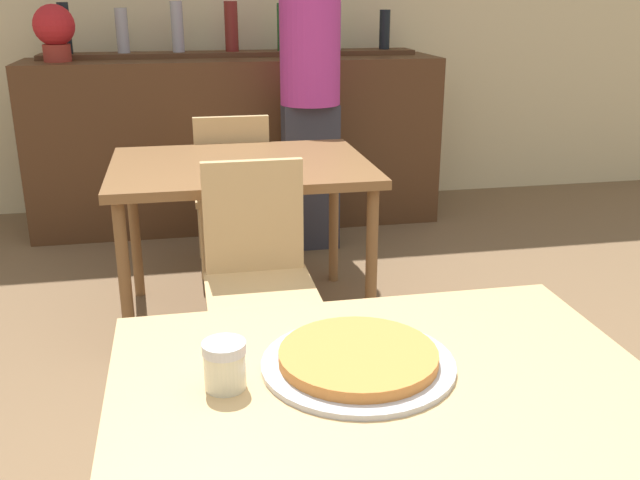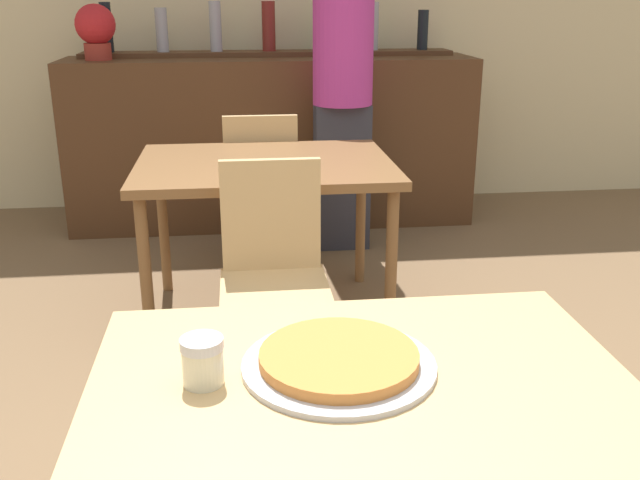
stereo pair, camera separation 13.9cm
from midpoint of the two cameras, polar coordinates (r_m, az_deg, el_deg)
name	(u,v)px [view 1 (the left image)]	position (r m, az deg, el deg)	size (l,w,h in m)	color
wall_back	(226,3)	(5.15, -8.32, 18.28)	(8.00, 0.05, 2.80)	beige
dining_table_near	(383,416)	(1.46, 2.27, -13.96)	(1.06, 0.76, 0.75)	tan
dining_table_far	(241,180)	(3.21, -7.57, 4.81)	(1.13, 0.88, 0.75)	brown
bar_counter	(237,143)	(4.73, -7.46, 7.73)	(2.60, 0.56, 1.08)	#4C2D19
bar_back_shelf	(233,43)	(4.79, -7.80, 15.37)	(2.39, 0.24, 0.34)	#4C2D19
chair_far_side_front	(258,264)	(2.68, -6.51, -1.97)	(0.40, 0.40, 0.87)	tan
chair_far_side_back	(232,184)	(3.84, -8.09, 4.45)	(0.40, 0.40, 0.87)	tan
pizza_tray	(358,359)	(1.45, 0.30, -9.59)	(0.39, 0.39, 0.04)	#B7B7BC
cheese_shaker	(225,365)	(1.39, -10.53, -9.84)	(0.08, 0.08, 0.09)	beige
person_standing	(310,83)	(4.13, -1.78, 12.48)	(0.34, 0.34, 1.80)	#2D2D38
potted_plant	(54,30)	(4.65, -21.32, 15.41)	(0.24, 0.24, 0.33)	maroon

